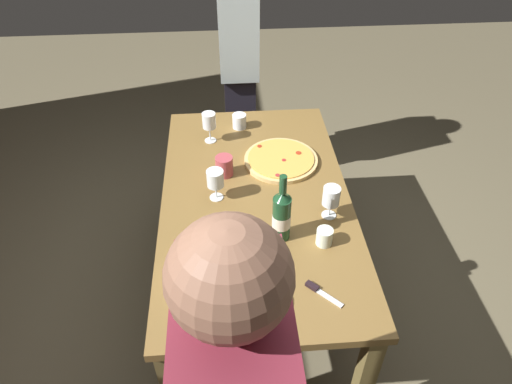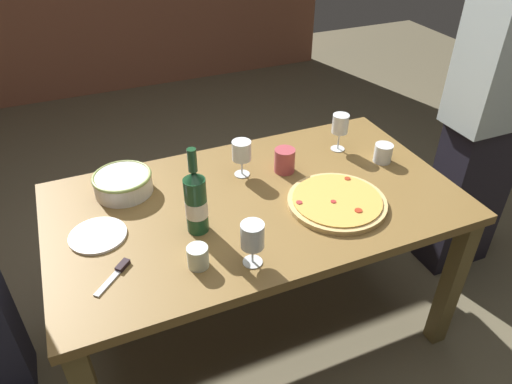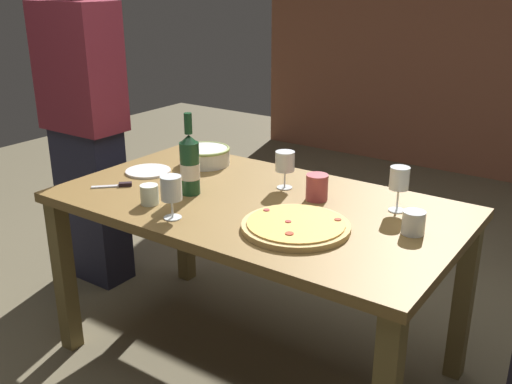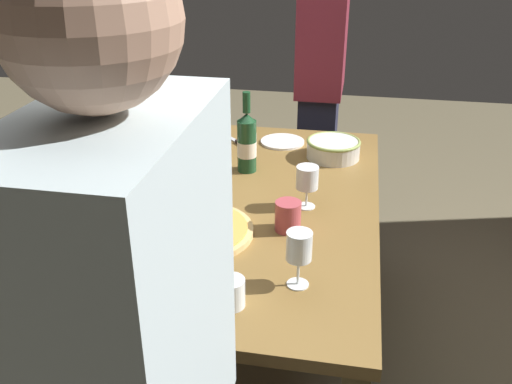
# 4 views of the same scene
# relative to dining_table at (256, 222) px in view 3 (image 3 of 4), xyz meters

# --- Properties ---
(ground_plane) EXTENTS (8.00, 8.00, 0.00)m
(ground_plane) POSITION_rel_dining_table_xyz_m (0.00, 0.00, -0.66)
(ground_plane) COLOR brown
(dining_table) EXTENTS (1.60, 0.90, 0.75)m
(dining_table) POSITION_rel_dining_table_xyz_m (0.00, 0.00, 0.00)
(dining_table) COLOR brown
(dining_table) RESTS_ON ground
(pizza) EXTENTS (0.38, 0.38, 0.03)m
(pizza) POSITION_rel_dining_table_xyz_m (0.28, -0.15, 0.11)
(pizza) COLOR tan
(pizza) RESTS_ON dining_table
(serving_bowl) EXTENTS (0.23, 0.23, 0.08)m
(serving_bowl) POSITION_rel_dining_table_xyz_m (-0.47, 0.25, 0.14)
(serving_bowl) COLOR silver
(serving_bowl) RESTS_ON dining_table
(wine_bottle) EXTENTS (0.08, 0.08, 0.33)m
(wine_bottle) POSITION_rel_dining_table_xyz_m (-0.26, -0.09, 0.22)
(wine_bottle) COLOR #1A4325
(wine_bottle) RESTS_ON dining_table
(wine_glass_near_pizza) EXTENTS (0.07, 0.07, 0.17)m
(wine_glass_near_pizza) POSITION_rel_dining_table_xyz_m (0.50, 0.22, 0.21)
(wine_glass_near_pizza) COLOR white
(wine_glass_near_pizza) RESTS_ON dining_table
(wine_glass_by_bottle) EXTENTS (0.08, 0.08, 0.16)m
(wine_glass_by_bottle) POSITION_rel_dining_table_xyz_m (0.02, 0.19, 0.21)
(wine_glass_by_bottle) COLOR white
(wine_glass_by_bottle) RESTS_ON dining_table
(wine_glass_far_left) EXTENTS (0.08, 0.08, 0.16)m
(wine_glass_far_left) POSITION_rel_dining_table_xyz_m (-0.15, -0.32, 0.21)
(wine_glass_far_left) COLOR white
(wine_glass_far_left) RESTS_ON dining_table
(cup_amber) EXTENTS (0.09, 0.09, 0.10)m
(cup_amber) POSITION_rel_dining_table_xyz_m (0.19, 0.14, 0.15)
(cup_amber) COLOR #AE444C
(cup_amber) RESTS_ON dining_table
(cup_ceramic) EXTENTS (0.07, 0.07, 0.08)m
(cup_ceramic) POSITION_rel_dining_table_xyz_m (-0.32, -0.27, 0.13)
(cup_ceramic) COLOR silver
(cup_ceramic) RESTS_ON dining_table
(cup_spare) EXTENTS (0.08, 0.08, 0.08)m
(cup_spare) POSITION_rel_dining_table_xyz_m (0.63, 0.05, 0.13)
(cup_spare) COLOR white
(cup_spare) RESTS_ON dining_table
(side_plate) EXTENTS (0.20, 0.20, 0.01)m
(side_plate) POSITION_rel_dining_table_xyz_m (-0.61, 0.01, 0.10)
(side_plate) COLOR white
(side_plate) RESTS_ON dining_table
(pizza_knife) EXTENTS (0.13, 0.13, 0.02)m
(pizza_knife) POSITION_rel_dining_table_xyz_m (-0.57, -0.20, 0.10)
(pizza_knife) COLOR silver
(pizza_knife) RESTS_ON dining_table
(person_host) EXTENTS (0.43, 0.24, 1.71)m
(person_host) POSITION_rel_dining_table_xyz_m (-1.17, 0.14, 0.21)
(person_host) COLOR #232438
(person_host) RESTS_ON ground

